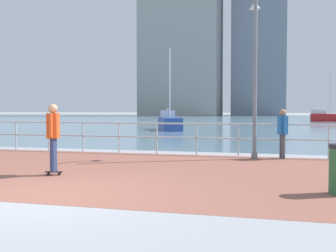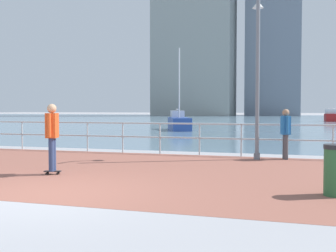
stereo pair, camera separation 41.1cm
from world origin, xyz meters
name	(u,v)px [view 1 (the left image)]	position (x,y,z in m)	size (l,w,h in m)	color
ground	(237,123)	(0.00, 40.00, 0.00)	(220.00, 220.00, 0.00)	#9E9EA3
brick_paving	(116,170)	(0.00, 3.13, 0.00)	(28.00, 7.66, 0.01)	#935647
harbor_water	(244,120)	(0.00, 51.97, 0.00)	(180.00, 88.00, 0.00)	slate
waterfront_railing	(157,132)	(0.00, 6.97, 0.75)	(25.25, 0.06, 1.09)	#B2BCC1
lamppost	(255,59)	(3.33, 6.52, 3.15)	(0.36, 0.82, 5.69)	slate
skateboarder	(53,133)	(-1.11, 1.99, 1.01)	(0.41, 0.55, 1.69)	black
bystander	(283,130)	(4.20, 6.62, 0.91)	(0.32, 0.55, 1.56)	#4C4C51
sailboat_gray	(169,122)	(-3.51, 22.60, 0.57)	(2.80, 4.47, 6.02)	#284799
sailboat_red	(329,117)	(10.56, 46.74, 0.60)	(4.55, 1.80, 6.24)	#B21E1E
tower_steel	(181,15)	(-16.23, 83.71, 22.65)	(17.33, 11.57, 46.97)	#939993
tower_glass	(260,21)	(0.72, 91.94, 21.98)	(11.90, 14.42, 45.62)	slate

